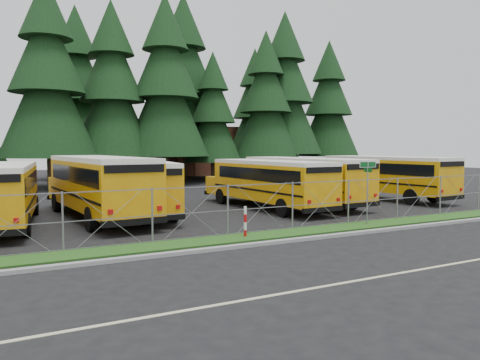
# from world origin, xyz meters

# --- Properties ---
(ground) EXTENTS (120.00, 120.00, 0.00)m
(ground) POSITION_xyz_m (0.00, 0.00, 0.00)
(ground) COLOR black
(ground) RESTS_ON ground
(curb) EXTENTS (50.00, 0.25, 0.12)m
(curb) POSITION_xyz_m (0.00, -3.10, 0.06)
(curb) COLOR gray
(curb) RESTS_ON ground
(grass_verge) EXTENTS (50.00, 1.40, 0.06)m
(grass_verge) POSITION_xyz_m (0.00, -1.70, 0.03)
(grass_verge) COLOR #1C4012
(grass_verge) RESTS_ON ground
(road_lane_line) EXTENTS (50.00, 0.12, 0.01)m
(road_lane_line) POSITION_xyz_m (0.00, -8.00, 0.01)
(road_lane_line) COLOR beige
(road_lane_line) RESTS_ON ground
(chainlink_fence) EXTENTS (44.00, 0.10, 2.00)m
(chainlink_fence) POSITION_xyz_m (0.00, -1.00, 1.00)
(chainlink_fence) COLOR gray
(chainlink_fence) RESTS_ON ground
(brick_building) EXTENTS (22.00, 10.00, 6.00)m
(brick_building) POSITION_xyz_m (6.00, 40.00, 3.00)
(brick_building) COLOR brown
(brick_building) RESTS_ON ground
(bus_1) EXTENTS (3.70, 10.59, 2.72)m
(bus_1) POSITION_xyz_m (-11.60, 5.43, 1.36)
(bus_1) COLOR orange
(bus_1) RESTS_ON ground
(bus_2) EXTENTS (3.53, 11.56, 2.99)m
(bus_2) POSITION_xyz_m (-7.55, 5.82, 1.49)
(bus_2) COLOR orange
(bus_2) RESTS_ON ground
(bus_3) EXTENTS (3.89, 10.72, 2.75)m
(bus_3) POSITION_xyz_m (-5.39, 6.25, 1.37)
(bus_3) COLOR orange
(bus_3) RESTS_ON ground
(bus_5) EXTENTS (2.96, 10.43, 2.71)m
(bus_5) POSITION_xyz_m (1.48, 5.14, 1.35)
(bus_5) COLOR orange
(bus_5) RESTS_ON ground
(bus_6) EXTENTS (3.24, 10.85, 2.81)m
(bus_6) POSITION_xyz_m (4.17, 5.73, 1.40)
(bus_6) COLOR orange
(bus_6) RESTS_ON ground
(bus_east) EXTENTS (3.45, 10.97, 2.83)m
(bus_east) POSITION_xyz_m (10.78, 5.77, 1.41)
(bus_east) COLOR orange
(bus_east) RESTS_ON ground
(street_sign) EXTENTS (0.84, 0.55, 2.81)m
(street_sign) POSITION_xyz_m (2.49, -1.66, 2.03)
(street_sign) COLOR gray
(street_sign) RESTS_ON ground
(striped_bollard) EXTENTS (0.11, 0.11, 1.20)m
(striped_bollard) POSITION_xyz_m (-3.57, -1.62, 0.60)
(striped_bollard) COLOR #B20C0C
(striped_bollard) RESTS_ON ground
(conifer_3) EXTENTS (7.89, 7.89, 17.46)m
(conifer_3) POSITION_xyz_m (-7.74, 24.76, 8.73)
(conifer_3) COLOR black
(conifer_3) RESTS_ON ground
(conifer_4) EXTENTS (7.54, 7.54, 16.67)m
(conifer_4) POSITION_xyz_m (-2.16, 26.12, 8.34)
(conifer_4) COLOR black
(conifer_4) RESTS_ON ground
(conifer_5) EXTENTS (7.98, 7.98, 17.65)m
(conifer_5) POSITION_xyz_m (2.56, 25.13, 8.82)
(conifer_5) COLOR black
(conifer_5) RESTS_ON ground
(conifer_6) EXTENTS (5.92, 5.92, 13.10)m
(conifer_6) POSITION_xyz_m (8.03, 26.53, 6.55)
(conifer_6) COLOR black
(conifer_6) RESTS_ON ground
(conifer_7) EXTENTS (7.12, 7.12, 15.75)m
(conifer_7) POSITION_xyz_m (13.94, 25.95, 7.88)
(conifer_7) COLOR black
(conifer_7) RESTS_ON ground
(conifer_8) EXTENTS (8.35, 8.35, 18.47)m
(conifer_8) POSITION_xyz_m (17.11, 27.16, 9.24)
(conifer_8) COLOR black
(conifer_8) RESTS_ON ground
(conifer_9) EXTENTS (7.29, 7.29, 16.13)m
(conifer_9) POSITION_xyz_m (23.84, 27.84, 8.06)
(conifer_9) COLOR black
(conifer_9) RESTS_ON ground
(conifer_11) EXTENTS (8.35, 8.35, 18.46)m
(conifer_11) POSITION_xyz_m (-3.79, 35.53, 9.23)
(conifer_11) COLOR black
(conifer_11) RESTS_ON ground
(conifer_12) EXTENTS (9.04, 9.04, 19.99)m
(conifer_12) POSITION_xyz_m (6.70, 31.21, 9.99)
(conifer_12) COLOR black
(conifer_12) RESTS_ON ground
(conifer_13) EXTENTS (6.95, 6.95, 15.38)m
(conifer_13) POSITION_xyz_m (16.48, 32.74, 7.69)
(conifer_13) COLOR black
(conifer_13) RESTS_ON ground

